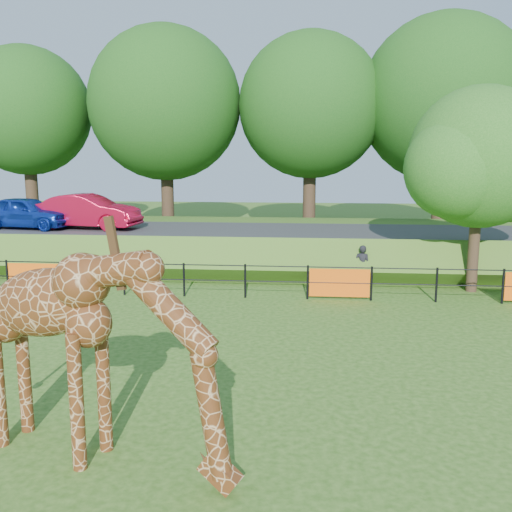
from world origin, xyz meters
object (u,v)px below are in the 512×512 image
Objects in this scene: car_red at (88,211)px; tree_east at (482,163)px; car_blue at (27,212)px; visitor at (362,266)px; giraffe at (96,356)px.

tree_east reaches higher than car_red.
visitor is at bearing -95.59° from car_blue.
tree_east is at bearing 72.46° from giraffe.
car_red is 0.66× the size of tree_east.
car_blue is at bearing 102.28° from car_red.
giraffe is 0.68× the size of tree_east.
visitor is 0.21× the size of tree_east.
visitor is (4.94, 12.11, -0.92)m from giraffe.
car_blue reaches higher than visitor.
giraffe is 1.04× the size of car_red.
car_blue is 2.78× the size of visitor.
car_red is 15.70m from tree_east.
giraffe is at bearing 80.21° from visitor.
tree_east is at bearing -93.95° from car_blue.
car_blue is 0.91× the size of car_red.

